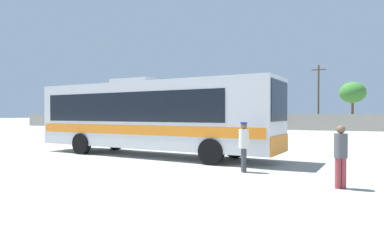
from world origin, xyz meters
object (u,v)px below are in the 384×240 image
(parked_car_leftmost_white, at_px, (139,123))
(utility_pole_near, at_px, (318,96))
(parked_car_third_maroon, at_px, (234,124))
(roadside_tree_midleft, at_px, (215,100))
(attendant_by_bus_door, at_px, (244,144))
(vendor_umbrella_secondary_yellow, at_px, (70,118))
(roadside_tree_midright, at_px, (252,97))
(parked_car_second_black, at_px, (183,124))
(passenger_waiting_on_apron, at_px, (341,153))
(roadside_tree_left, at_px, (154,102))
(coach_bus_silver_orange, at_px, (149,114))
(roadside_tree_right, at_px, (353,93))

(parked_car_leftmost_white, distance_m, utility_pole_near, 24.15)
(parked_car_third_maroon, relative_size, roadside_tree_midleft, 0.75)
(attendant_by_bus_door, height_order, roadside_tree_midleft, roadside_tree_midleft)
(vendor_umbrella_secondary_yellow, distance_m, parked_car_third_maroon, 21.44)
(attendant_by_bus_door, relative_size, roadside_tree_midright, 0.28)
(parked_car_leftmost_white, bearing_deg, roadside_tree_midleft, 51.16)
(parked_car_third_maroon, bearing_deg, vendor_umbrella_secondary_yellow, -109.26)
(parked_car_leftmost_white, relative_size, roadside_tree_midright, 0.73)
(attendant_by_bus_door, xyz_separation_m, parked_car_second_black, (-14.54, 28.71, -0.22))
(passenger_waiting_on_apron, xyz_separation_m, parked_car_leftmost_white, (-23.92, 29.86, -0.20))
(attendant_by_bus_door, height_order, roadside_tree_midright, roadside_tree_midright)
(utility_pole_near, height_order, roadside_tree_left, utility_pole_near)
(coach_bus_silver_orange, distance_m, roadside_tree_midright, 34.88)
(vendor_umbrella_secondary_yellow, bearing_deg, parked_car_leftmost_white, 107.06)
(parked_car_second_black, height_order, roadside_tree_midleft, roadside_tree_midleft)
(coach_bus_silver_orange, height_order, parked_car_leftmost_white, coach_bus_silver_orange)
(roadside_tree_midright, bearing_deg, parked_car_second_black, -129.18)
(parked_car_second_black, bearing_deg, roadside_tree_midright, 50.82)
(coach_bus_silver_orange, relative_size, parked_car_leftmost_white, 2.85)
(vendor_umbrella_secondary_yellow, height_order, roadside_tree_left, roadside_tree_left)
(roadside_tree_midright, bearing_deg, parked_car_third_maroon, -92.40)
(attendant_by_bus_door, bearing_deg, roadside_tree_midleft, 109.18)
(coach_bus_silver_orange, xyz_separation_m, roadside_tree_midright, (-2.03, 34.73, 2.49))
(coach_bus_silver_orange, height_order, passenger_waiting_on_apron, coach_bus_silver_orange)
(roadside_tree_midright, bearing_deg, utility_pole_near, -13.68)
(utility_pole_near, bearing_deg, roadside_tree_midleft, 170.25)
(attendant_by_bus_door, bearing_deg, parked_car_second_black, 116.86)
(vendor_umbrella_secondary_yellow, bearing_deg, coach_bus_silver_orange, -28.94)
(parked_car_third_maroon, relative_size, utility_pole_near, 0.53)
(utility_pole_near, bearing_deg, parked_car_second_black, -157.90)
(vendor_umbrella_secondary_yellow, relative_size, parked_car_second_black, 0.56)
(vendor_umbrella_secondary_yellow, bearing_deg, utility_pole_near, 58.65)
(parked_car_second_black, relative_size, roadside_tree_midright, 0.74)
(attendant_by_bus_door, height_order, utility_pole_near, utility_pole_near)
(parked_car_leftmost_white, height_order, parked_car_third_maroon, parked_car_third_maroon)
(utility_pole_near, relative_size, roadside_tree_midright, 1.40)
(passenger_waiting_on_apron, height_order, roadside_tree_midright, roadside_tree_midright)
(utility_pole_near, bearing_deg, roadside_tree_left, 179.44)
(passenger_waiting_on_apron, relative_size, parked_car_second_black, 0.38)
(vendor_umbrella_secondary_yellow, xyz_separation_m, parked_car_third_maroon, (7.07, 20.23, -0.92))
(coach_bus_silver_orange, height_order, parked_car_third_maroon, coach_bus_silver_orange)
(passenger_waiting_on_apron, relative_size, roadside_tree_left, 0.29)
(utility_pole_near, bearing_deg, vendor_umbrella_secondary_yellow, -121.35)
(roadside_tree_midright, bearing_deg, roadside_tree_left, -172.54)
(passenger_waiting_on_apron, height_order, parked_car_third_maroon, passenger_waiting_on_apron)
(attendant_by_bus_door, relative_size, parked_car_third_maroon, 0.38)
(roadside_tree_midleft, distance_m, roadside_tree_right, 19.36)
(coach_bus_silver_orange, distance_m, parked_car_leftmost_white, 29.93)
(roadside_tree_left, xyz_separation_m, roadside_tree_right, (28.63, 3.05, 1.00))
(parked_car_second_black, bearing_deg, roadside_tree_right, 25.69)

